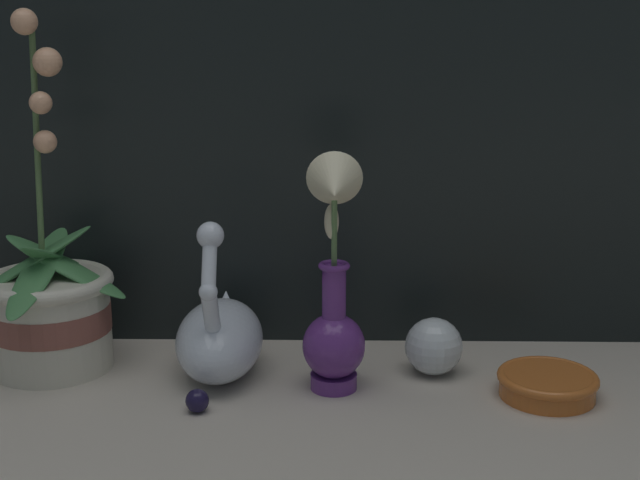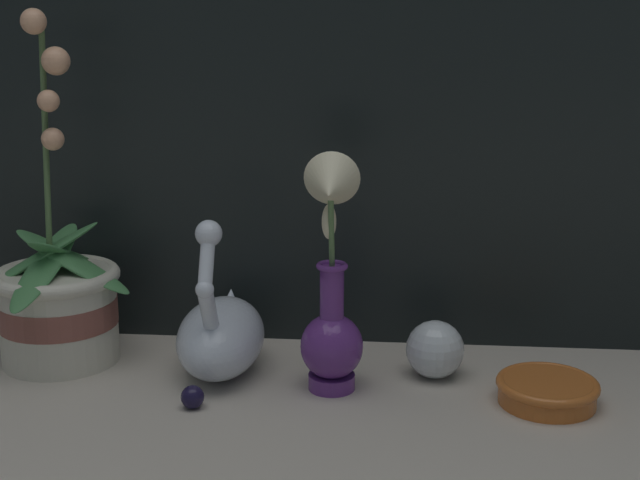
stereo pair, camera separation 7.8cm
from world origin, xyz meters
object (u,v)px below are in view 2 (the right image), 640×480
Objects in this scene: orchid_potted_plant at (58,300)px; glass_sphere at (435,349)px; amber_dish at (547,390)px; swan_figurine at (221,332)px; blue_vase at (331,301)px.

orchid_potted_plant is 6.17× the size of glass_sphere.
glass_sphere reaches higher than amber_dish.
orchid_potted_plant is 0.23m from swan_figurine.
blue_vase is 2.45× the size of amber_dish.
orchid_potted_plant reaches higher than glass_sphere.
amber_dish is at bearing -7.47° from orchid_potted_plant.
blue_vase is 0.29m from amber_dish.
swan_figurine is 0.17m from blue_vase.
blue_vase is at bearing -10.83° from orchid_potted_plant.
orchid_potted_plant is 3.75× the size of amber_dish.
swan_figurine is 0.43m from amber_dish.
swan_figurine is at bearing 171.47° from amber_dish.
glass_sphere is 0.16m from amber_dish.
blue_vase is at bearing 177.37° from amber_dish.
amber_dish is at bearing -27.70° from glass_sphere.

